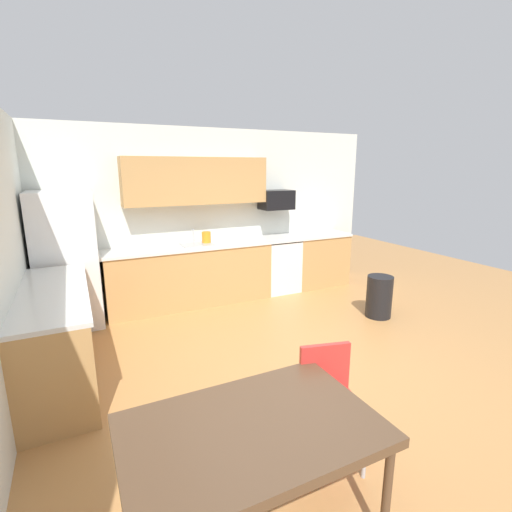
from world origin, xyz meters
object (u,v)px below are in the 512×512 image
(oven_range, at_px, (278,265))
(trash_bin, at_px, (379,297))
(microwave, at_px, (276,200))
(dining_table, at_px, (252,435))
(kettle, at_px, (206,238))
(chair_near_table, at_px, (330,396))
(refrigerator, at_px, (66,261))

(oven_range, relative_size, trash_bin, 1.52)
(microwave, relative_size, dining_table, 0.39)
(trash_bin, height_order, kettle, kettle)
(chair_near_table, distance_m, trash_bin, 2.96)
(chair_near_table, distance_m, kettle, 3.65)
(refrigerator, distance_m, dining_table, 3.88)
(microwave, distance_m, chair_near_table, 4.12)
(oven_range, relative_size, dining_table, 0.65)
(kettle, bearing_deg, oven_range, -2.25)
(trash_bin, bearing_deg, kettle, 138.80)
(chair_near_table, xyz_separation_m, kettle, (0.31, 3.60, 0.52))
(oven_range, bearing_deg, microwave, 90.00)
(dining_table, bearing_deg, kettle, 74.63)
(oven_range, relative_size, kettle, 4.55)
(oven_range, relative_size, chair_near_table, 1.07)
(dining_table, bearing_deg, refrigerator, 103.52)
(microwave, bearing_deg, oven_range, -90.00)
(refrigerator, bearing_deg, chair_near_table, -64.39)
(dining_table, bearing_deg, chair_near_table, 21.31)
(oven_range, height_order, microwave, microwave)
(refrigerator, xyz_separation_m, kettle, (1.98, 0.13, 0.12))
(chair_near_table, height_order, trash_bin, chair_near_table)
(refrigerator, xyz_separation_m, oven_range, (3.25, 0.08, -0.45))
(kettle, bearing_deg, trash_bin, -41.20)
(oven_range, distance_m, dining_table, 4.51)
(microwave, bearing_deg, trash_bin, -68.36)
(oven_range, xyz_separation_m, kettle, (-1.27, 0.05, 0.56))
(oven_range, distance_m, trash_bin, 1.83)
(chair_near_table, relative_size, trash_bin, 1.42)
(microwave, distance_m, kettle, 1.38)
(refrigerator, distance_m, oven_range, 3.28)
(microwave, height_order, kettle, microwave)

